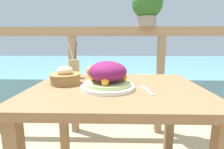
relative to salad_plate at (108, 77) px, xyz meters
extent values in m
cube|color=olive|center=(0.05, 0.05, -0.09)|extent=(0.97, 0.77, 0.04)
cube|color=olive|center=(-0.38, 0.38, -0.45)|extent=(0.06, 0.06, 0.69)
cube|color=olive|center=(0.47, 0.38, -0.45)|extent=(0.06, 0.06, 0.69)
cube|color=#937551|center=(0.05, 0.87, 0.29)|extent=(2.80, 0.08, 0.09)
cube|color=#937551|center=(-0.41, 0.87, -0.27)|extent=(0.07, 0.07, 1.03)
cube|color=#937551|center=(0.50, 0.87, -0.27)|extent=(0.07, 0.07, 1.03)
cube|color=#568EA8|center=(0.05, 3.37, -0.56)|extent=(12.00, 4.00, 0.47)
cylinder|color=white|center=(0.00, 0.00, -0.06)|extent=(0.29, 0.29, 0.02)
cylinder|color=#B7D17A|center=(0.00, 0.00, -0.04)|extent=(0.25, 0.25, 0.02)
ellipsoid|color=#72194C|center=(0.00, 0.00, 0.03)|extent=(0.21, 0.21, 0.11)
sphere|color=orange|center=(0.09, 0.02, -0.01)|extent=(0.04, 0.04, 0.04)
sphere|color=orange|center=(-0.01, 0.09, -0.01)|extent=(0.04, 0.04, 0.04)
sphere|color=orange|center=(-0.08, 0.02, -0.01)|extent=(0.04, 0.04, 0.04)
sphere|color=orange|center=(-0.01, -0.09, -0.01)|extent=(0.04, 0.04, 0.04)
cylinder|color=tan|center=(-0.25, 0.29, 0.00)|extent=(0.08, 0.08, 0.13)
cylinder|color=black|center=(-0.25, 0.30, 0.07)|extent=(0.05, 0.03, 0.22)
cylinder|color=white|center=(-0.25, 0.28, 0.07)|extent=(0.06, 0.01, 0.21)
cylinder|color=olive|center=(-0.26, 0.10, -0.03)|extent=(0.17, 0.17, 0.06)
torus|color=olive|center=(-0.26, 0.10, -0.01)|extent=(0.19, 0.19, 0.01)
ellipsoid|color=beige|center=(-0.26, 0.10, 0.02)|extent=(0.10, 0.10, 0.06)
cylinder|color=gray|center=(0.34, 0.87, 0.38)|extent=(0.18, 0.18, 0.10)
sphere|color=#285B23|center=(0.34, 0.87, 0.56)|extent=(0.30, 0.30, 0.30)
cube|color=silver|center=(0.21, -0.03, -0.06)|extent=(0.04, 0.18, 0.00)
sphere|color=orange|center=(-0.13, 0.34, -0.03)|extent=(0.08, 0.08, 0.08)
sphere|color=orange|center=(0.03, 0.31, -0.03)|extent=(0.07, 0.07, 0.07)
camera|label=1|loc=(0.05, -0.92, 0.19)|focal=28.00mm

